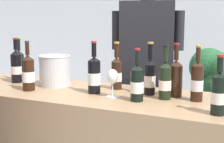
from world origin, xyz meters
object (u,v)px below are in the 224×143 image
at_px(wine_bottle_1, 28,73).
at_px(wine_bottle_5, 197,81).
at_px(wine_bottle_0, 137,83).
at_px(wine_bottle_8, 219,93).
at_px(wine_bottle_3, 150,76).
at_px(ice_bucket, 55,70).
at_px(wine_bottle_2, 16,66).
at_px(wine_bottle_7, 165,80).
at_px(wine_bottle_4, 94,75).
at_px(person_server, 146,84).
at_px(wine_glass, 113,78).
at_px(potted_shrub, 217,88).
at_px(wine_bottle_9, 176,77).
at_px(wine_bottle_6, 19,65).
at_px(wine_bottle_10, 117,72).

height_order(wine_bottle_1, wine_bottle_5, wine_bottle_1).
bearing_deg(wine_bottle_0, wine_bottle_8, -10.50).
xyz_separation_m(wine_bottle_3, ice_bucket, (-0.72, -0.02, -0.01)).
bearing_deg(wine_bottle_1, ice_bucket, 70.97).
height_order(wine_bottle_1, wine_bottle_2, wine_bottle_2).
relative_size(wine_bottle_5, wine_bottle_7, 1.00).
bearing_deg(wine_bottle_4, person_server, 81.84).
xyz_separation_m(wine_bottle_0, wine_glass, (-0.17, 0.03, 0.01)).
bearing_deg(wine_bottle_5, wine_glass, -166.33).
bearing_deg(wine_bottle_2, potted_shrub, 45.82).
xyz_separation_m(wine_bottle_1, potted_shrub, (1.05, 1.55, -0.32)).
height_order(wine_bottle_5, ice_bucket, wine_bottle_5).
relative_size(wine_bottle_0, wine_bottle_5, 0.95).
relative_size(wine_bottle_7, wine_bottle_9, 0.98).
bearing_deg(wine_glass, wine_bottle_6, 167.12).
xyz_separation_m(wine_bottle_2, potted_shrub, (1.32, 1.36, -0.32)).
distance_m(wine_bottle_1, wine_bottle_2, 0.33).
height_order(wine_bottle_6, wine_bottle_7, wine_bottle_6).
xyz_separation_m(wine_bottle_2, wine_bottle_3, (1.06, 0.04, -0.01)).
bearing_deg(potted_shrub, wine_bottle_9, -94.54).
xyz_separation_m(wine_bottle_2, wine_bottle_6, (-0.05, 0.09, -0.01)).
relative_size(wine_bottle_0, wine_bottle_6, 0.92).
xyz_separation_m(wine_bottle_0, wine_bottle_5, (0.32, 0.15, 0.01)).
distance_m(wine_bottle_4, wine_bottle_10, 0.20).
height_order(wine_bottle_6, wine_bottle_10, wine_bottle_6).
bearing_deg(wine_glass, wine_bottle_3, 40.88).
xyz_separation_m(wine_bottle_9, potted_shrub, (0.10, 1.31, -0.32)).
bearing_deg(potted_shrub, wine_bottle_1, -124.20).
xyz_separation_m(wine_bottle_6, ice_bucket, (0.39, -0.07, -0.01)).
bearing_deg(wine_glass, wine_bottle_4, 163.05).
bearing_deg(wine_bottle_2, wine_bottle_1, -35.08).
xyz_separation_m(wine_bottle_5, wine_bottle_6, (-1.41, 0.09, 0.00)).
xyz_separation_m(wine_bottle_4, wine_bottle_8, (0.79, -0.16, -0.01)).
bearing_deg(wine_bottle_5, ice_bucket, 178.75).
xyz_separation_m(wine_bottle_8, wine_glass, (-0.64, 0.12, 0.01)).
bearing_deg(wine_bottle_3, wine_bottle_6, 177.56).
distance_m(wine_bottle_0, ice_bucket, 0.72).
height_order(wine_bottle_6, wine_bottle_9, wine_bottle_6).
bearing_deg(wine_bottle_4, wine_bottle_8, -11.70).
xyz_separation_m(wine_glass, ice_bucket, (-0.53, 0.14, -0.01)).
distance_m(wine_bottle_3, wine_bottle_8, 0.53).
xyz_separation_m(wine_bottle_6, wine_bottle_7, (1.23, -0.12, -0.00)).
height_order(wine_bottle_7, ice_bucket, wine_bottle_7).
bearing_deg(wine_glass, wine_bottle_1, -173.72).
relative_size(wine_bottle_5, ice_bucket, 1.43).
bearing_deg(wine_bottle_7, wine_bottle_3, 147.29).
height_order(wine_bottle_2, wine_bottle_4, wine_bottle_2).
relative_size(wine_bottle_1, wine_bottle_7, 1.02).
height_order(wine_bottle_4, wine_bottle_10, wine_bottle_4).
xyz_separation_m(wine_bottle_5, ice_bucket, (-1.02, 0.02, -0.01)).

